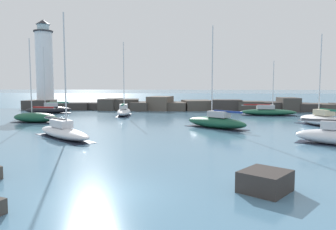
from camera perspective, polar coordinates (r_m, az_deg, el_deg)
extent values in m
plane|color=teal|center=(14.54, -9.68, -13.27)|extent=(600.00, 600.00, 0.00)
cube|color=teal|center=(119.65, 2.80, 3.06)|extent=(400.00, 116.00, 0.01)
cube|color=#383330|center=(66.50, -21.59, 1.67)|extent=(5.13, 4.30, 1.71)
cube|color=#423D38|center=(65.07, -18.25, 1.48)|extent=(4.95, 4.24, 1.22)
cube|color=#383330|center=(63.12, -15.58, 1.49)|extent=(4.82, 4.53, 1.32)
cube|color=#383330|center=(62.85, -12.64, 1.53)|extent=(3.97, 4.28, 1.30)
cube|color=#423D38|center=(61.46, -9.97, 1.86)|extent=(3.61, 5.72, 2.07)
cube|color=#423D38|center=(61.56, -7.11, 1.86)|extent=(4.84, 5.40, 1.97)
cube|color=#423D38|center=(59.82, -4.38, 1.56)|extent=(3.92, 5.82, 1.49)
cube|color=brown|center=(59.86, -1.36, 2.06)|extent=(4.65, 5.99, 2.50)
cube|color=#4C443D|center=(59.80, 1.74, 1.55)|extent=(3.52, 5.60, 1.45)
cube|color=#4C443D|center=(60.39, 5.16, 1.73)|extent=(6.26, 6.64, 1.79)
cube|color=#383330|center=(59.67, 10.12, 1.70)|extent=(5.19, 3.71, 1.95)
cube|color=#423D38|center=(59.96, 14.24, 1.52)|extent=(4.87, 4.89, 1.71)
cube|color=#383330|center=(61.25, 17.44, 1.46)|extent=(3.88, 5.08, 1.58)
cube|color=#423D38|center=(61.50, 20.19, 1.76)|extent=(3.13, 5.23, 2.37)
cube|color=#383330|center=(62.54, 22.59, 1.27)|extent=(4.18, 5.90, 1.36)
cube|color=#4C443D|center=(64.49, 25.31, 1.24)|extent=(3.50, 5.40, 1.27)
cylinder|color=gray|center=(67.02, -20.52, 1.77)|extent=(4.20, 4.20, 1.80)
cylinder|color=white|center=(67.01, -20.72, 7.96)|extent=(3.11, 3.11, 12.69)
cylinder|color=#232328|center=(67.66, -20.90, 13.44)|extent=(3.57, 3.57, 0.25)
cylinder|color=silver|center=(67.77, -20.92, 14.03)|extent=(2.18, 2.18, 1.15)
cone|color=#232328|center=(67.94, -20.95, 14.88)|extent=(2.64, 2.64, 0.90)
cube|color=#383330|center=(15.03, 16.56, -11.00)|extent=(2.64, 2.68, 0.91)
ellipsoid|color=white|center=(49.83, -7.69, 0.54)|extent=(2.72, 7.22, 1.07)
cube|color=black|center=(49.87, -7.68, -0.06)|extent=(2.64, 6.87, 0.03)
cube|color=silver|center=(49.42, -7.74, 1.49)|extent=(1.29, 2.22, 0.64)
cylinder|color=silver|center=(50.21, -7.71, 6.85)|extent=(0.12, 0.12, 9.93)
cylinder|color=#BCBCC1|center=(48.35, -7.86, 1.68)|extent=(0.55, 3.86, 0.10)
cube|color=#1E664C|center=(48.35, -7.86, 1.80)|extent=(0.58, 3.30, 0.20)
ellipsoid|color=#195138|center=(35.37, 8.33, -1.30)|extent=(7.08, 6.50, 1.19)
cube|color=black|center=(35.44, 8.32, -2.23)|extent=(6.77, 6.23, 0.03)
cube|color=#B2B2B7|center=(35.05, 8.84, 0.15)|extent=(2.48, 2.37, 0.64)
cylinder|color=silver|center=(35.50, 7.72, 7.49)|extent=(0.12, 0.12, 9.64)
cylinder|color=#BCBCC1|center=(34.39, 10.35, 0.41)|extent=(3.18, 2.74, 0.10)
cube|color=navy|center=(34.38, 10.35, 0.57)|extent=(2.78, 2.41, 0.20)
ellipsoid|color=#195138|center=(43.31, -22.12, -0.41)|extent=(6.07, 2.92, 1.22)
cube|color=black|center=(43.37, -22.09, -1.19)|extent=(5.78, 2.84, 0.03)
cylinder|color=silver|center=(43.39, -22.83, 6.32)|extent=(0.12, 0.12, 8.98)
cylinder|color=#BCBCC1|center=(42.56, -20.88, 1.11)|extent=(3.19, 0.55, 0.10)
cube|color=maroon|center=(42.56, -20.89, 1.24)|extent=(2.73, 0.58, 0.20)
ellipsoid|color=black|center=(56.28, -20.03, 0.82)|extent=(7.34, 4.68, 1.10)
cube|color=black|center=(56.32, -20.02, 0.28)|extent=(7.00, 4.50, 0.03)
cube|color=#B2B2B7|center=(56.22, -19.70, 1.71)|extent=(2.40, 1.88, 0.64)
cylinder|color=silver|center=(56.16, -20.75, 6.19)|extent=(0.12, 0.12, 9.48)
cylinder|color=#BCBCC1|center=(56.19, -18.62, 1.98)|extent=(3.63, 1.62, 0.10)
cube|color=#1E664C|center=(56.19, -18.62, 2.08)|extent=(3.13, 1.48, 0.20)
ellipsoid|color=white|center=(40.86, 25.15, -0.84)|extent=(4.54, 7.14, 1.22)
cube|color=black|center=(40.92, 25.12, -1.67)|extent=(4.38, 6.81, 0.03)
cube|color=beige|center=(40.52, 25.51, 0.41)|extent=(1.94, 2.35, 0.64)
cylinder|color=silver|center=(41.07, 24.98, 6.39)|extent=(0.12, 0.12, 9.08)
cylinder|color=#BCBCC1|center=(39.75, 26.46, 0.62)|extent=(1.31, 3.52, 0.10)
cube|color=#1E664C|center=(39.74, 26.47, 0.77)|extent=(1.23, 3.03, 0.20)
ellipsoid|color=white|center=(29.73, -17.73, -2.98)|extent=(7.42, 7.11, 0.94)
cube|color=black|center=(29.80, -17.71, -3.84)|extent=(7.09, 6.80, 0.03)
cube|color=silver|center=(30.01, -18.11, -1.40)|extent=(2.55, 2.48, 0.64)
cylinder|color=silver|center=(28.89, -17.50, 7.32)|extent=(0.12, 0.12, 9.64)
cylinder|color=#BCBCC1|center=(31.13, -19.08, -0.77)|extent=(3.43, 3.22, 0.10)
cube|color=#4C4C51|center=(31.12, -19.08, -0.59)|extent=(3.00, 2.82, 0.20)
ellipsoid|color=#195138|center=(51.74, 17.04, 0.47)|extent=(8.47, 2.72, 0.96)
cube|color=black|center=(51.78, 17.03, -0.05)|extent=(8.05, 2.65, 0.03)
cube|color=#B2B2B7|center=(51.61, 16.61, 1.36)|extent=(2.56, 1.42, 0.64)
cylinder|color=silver|center=(51.70, 17.85, 5.00)|extent=(0.12, 0.12, 7.25)
cylinder|color=#BCBCC1|center=(51.38, 15.23, 1.63)|extent=(4.62, 0.25, 0.10)
cube|color=maroon|center=(51.38, 15.24, 1.74)|extent=(3.93, 0.33, 0.20)
cube|color=silver|center=(28.23, 27.05, -1.60)|extent=(2.19, 1.88, 0.64)
cylinder|color=#BCBCC1|center=(28.33, 25.16, -1.03)|extent=(3.08, 1.81, 0.10)
cube|color=#4C4C51|center=(28.32, 25.17, -0.83)|extent=(2.67, 1.64, 0.20)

